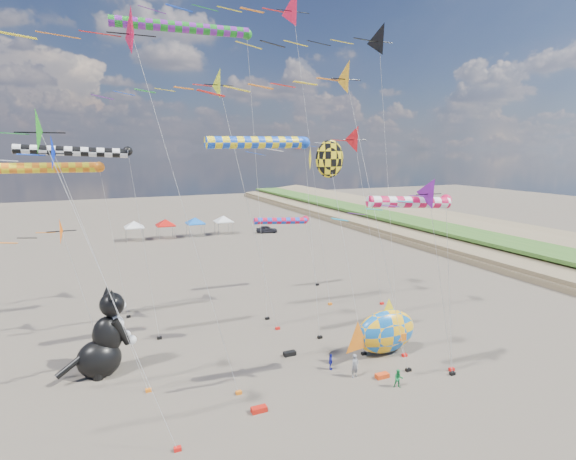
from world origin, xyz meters
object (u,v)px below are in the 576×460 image
at_px(child_green, 398,379).
at_px(child_blue, 331,362).
at_px(parked_car, 267,229).
at_px(person_adult, 355,366).
at_px(fish_inflatable, 385,331).
at_px(cat_inflatable, 102,332).

relative_size(child_green, child_blue, 1.08).
bearing_deg(parked_car, child_green, -178.36).
bearing_deg(person_adult, child_green, -62.63).
bearing_deg(parked_car, fish_inflatable, -177.11).
bearing_deg(cat_inflatable, person_adult, -40.64).
relative_size(person_adult, child_blue, 1.42).
xyz_separation_m(fish_inflatable, person_adult, (-3.84, -2.08, -0.93)).
distance_m(fish_inflatable, child_green, 4.92).
relative_size(child_green, parked_car, 0.32).
xyz_separation_m(child_green, parked_car, (11.54, 52.99, 0.04)).
bearing_deg(parked_car, cat_inflatable, 160.84).
relative_size(person_adult, child_green, 1.32).
height_order(person_adult, child_green, person_adult).
bearing_deg(cat_inflatable, fish_inflatable, -30.24).
relative_size(cat_inflatable, child_green, 4.83).
xyz_separation_m(cat_inflatable, fish_inflatable, (18.90, -5.10, -1.19)).
distance_m(person_adult, child_green, 2.88).
relative_size(fish_inflatable, child_blue, 5.87).
relative_size(fish_inflatable, person_adult, 4.13).
xyz_separation_m(cat_inflatable, child_blue, (14.08, -5.65, -2.35)).
distance_m(cat_inflatable, fish_inflatable, 19.61).
relative_size(fish_inflatable, child_green, 5.45).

